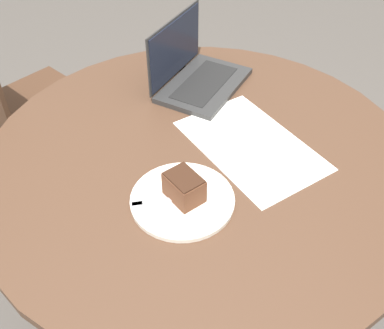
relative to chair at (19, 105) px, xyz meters
The scene contains 9 objects.
ground_plane 1.03m from the chair, 34.34° to the left, with size 12.00×12.00×0.00m, color #4C4742.
dining_table 0.92m from the chair, 34.34° to the left, with size 1.21×1.21×0.71m.
chair is the anchor object (origin of this frame).
paper_document 1.04m from the chair, 40.60° to the left, with size 0.47×0.36×0.00m.
plate 1.03m from the chair, 24.37° to the left, with size 0.26×0.26×0.01m.
cake_slice 1.04m from the chair, 24.68° to the left, with size 0.11×0.10×0.07m.
fork 1.01m from the chair, 21.36° to the left, with size 0.04×0.17×0.00m.
coffee_glass 0.71m from the chair, 62.98° to the left, with size 0.06×0.06×0.11m.
laptop 0.80m from the chair, 55.17° to the left, with size 0.38×0.38×0.22m.
Camera 1 is at (0.88, -0.31, 1.53)m, focal length 42.00 mm.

